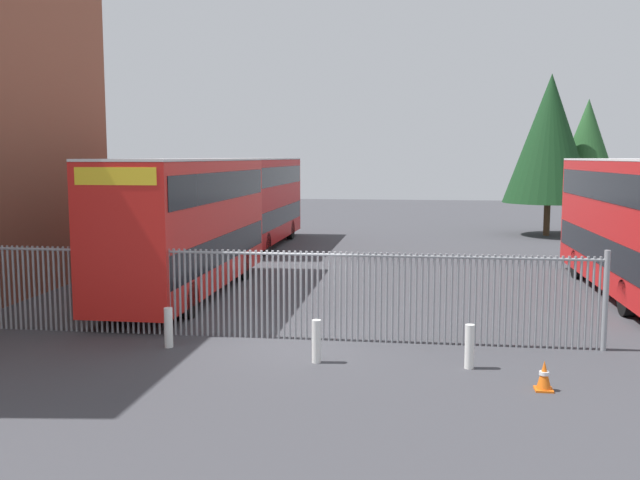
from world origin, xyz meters
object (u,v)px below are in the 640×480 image
double_decker_bus_near_gate (636,221)px  double_decker_bus_behind_fence_right (258,198)px  bollard_center_front (316,341)px  bollard_near_right (470,347)px  traffic_cone_mid_forecourt (544,376)px  bollard_near_left (169,328)px  double_decker_bus_behind_fence_left (188,221)px

double_decker_bus_near_gate → double_decker_bus_behind_fence_right: size_ratio=1.00×
bollard_center_front → bollard_near_right: bearing=0.4°
traffic_cone_mid_forecourt → double_decker_bus_behind_fence_right: bearing=116.3°
double_decker_bus_behind_fence_right → bollard_near_right: double_decker_bus_behind_fence_right is taller
double_decker_bus_behind_fence_right → bollard_center_front: (5.85, -19.88, -1.95)m
double_decker_bus_behind_fence_right → bollard_near_left: double_decker_bus_behind_fence_right is taller
double_decker_bus_behind_fence_right → traffic_cone_mid_forecourt: size_ratio=18.32×
bollard_center_front → bollard_near_right: same height
double_decker_bus_behind_fence_right → traffic_cone_mid_forecourt: double_decker_bus_behind_fence_right is taller
bollard_near_right → double_decker_bus_behind_fence_left: bearing=140.4°
double_decker_bus_near_gate → bollard_near_right: bearing=-123.0°
bollard_center_front → traffic_cone_mid_forecourt: (4.60, -1.23, -0.19)m
double_decker_bus_near_gate → bollard_near_right: (-5.85, -9.00, -1.95)m
double_decker_bus_behind_fence_right → bollard_center_front: bearing=-73.6°
bollard_near_left → bollard_center_front: same height
double_decker_bus_near_gate → double_decker_bus_behind_fence_left: bearing=-172.2°
double_decker_bus_behind_fence_left → traffic_cone_mid_forecourt: double_decker_bus_behind_fence_left is taller
double_decker_bus_behind_fence_left → bollard_center_front: double_decker_bus_behind_fence_left is taller
bollard_near_left → traffic_cone_mid_forecourt: 8.46m
double_decker_bus_behind_fence_right → bollard_center_front: double_decker_bus_behind_fence_right is taller
double_decker_bus_behind_fence_right → bollard_center_front: 20.81m
bollard_near_right → traffic_cone_mid_forecourt: bollard_near_right is taller
double_decker_bus_behind_fence_left → bollard_near_left: (1.61, -6.32, -1.95)m
bollard_near_left → bollard_center_front: 3.70m
bollard_center_front → bollard_near_left: bearing=168.5°
bollard_center_front → double_decker_bus_behind_fence_left: bearing=126.6°
bollard_near_left → bollard_near_right: bearing=-5.9°
double_decker_bus_behind_fence_left → traffic_cone_mid_forecourt: (9.84, -8.29, -2.13)m
double_decker_bus_near_gate → bollard_center_front: 12.98m
double_decker_bus_near_gate → bollard_near_left: bearing=-147.0°
double_decker_bus_behind_fence_left → double_decker_bus_behind_fence_right: (-0.61, 12.82, 0.00)m
double_decker_bus_near_gate → double_decker_bus_behind_fence_right: same height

